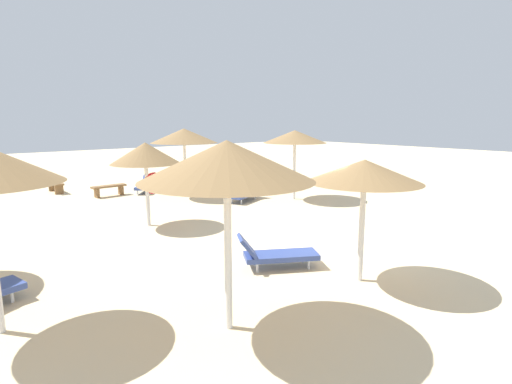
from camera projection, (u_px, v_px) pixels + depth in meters
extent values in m
plane|color=beige|center=(331.00, 254.00, 10.25)|extent=(80.00, 80.00, 0.00)
cylinder|color=silver|center=(294.00, 170.00, 17.16)|extent=(0.12, 0.12, 2.51)
cone|color=olive|center=(295.00, 137.00, 16.91)|extent=(2.67, 2.67, 0.53)
cylinder|color=silver|center=(185.00, 169.00, 17.83)|extent=(0.12, 0.12, 2.47)
cone|color=olive|center=(184.00, 136.00, 17.57)|extent=(2.91, 2.91, 0.63)
cylinder|color=silver|center=(362.00, 230.00, 8.42)|extent=(0.12, 0.12, 2.22)
cone|color=olive|center=(364.00, 171.00, 8.20)|extent=(2.35, 2.35, 0.47)
cylinder|color=silver|center=(228.00, 254.00, 6.43)|extent=(0.12, 0.12, 2.56)
cone|color=olive|center=(227.00, 161.00, 6.17)|extent=(2.74, 2.74, 0.63)
cylinder|color=silver|center=(147.00, 193.00, 12.88)|extent=(0.12, 0.12, 2.11)
cone|color=olive|center=(145.00, 153.00, 12.65)|extent=(2.20, 2.20, 0.68)
torus|color=red|center=(153.00, 183.00, 12.96)|extent=(0.71, 0.23, 0.70)
cube|color=#33478C|center=(244.00, 195.00, 16.88)|extent=(1.82, 1.25, 0.12)
cube|color=#33478C|center=(253.00, 187.00, 17.54)|extent=(0.71, 0.78, 0.38)
cylinder|color=silver|center=(246.00, 196.00, 17.54)|extent=(0.06, 0.06, 0.22)
cylinder|color=silver|center=(255.00, 197.00, 17.34)|extent=(0.06, 0.06, 0.22)
cylinder|color=silver|center=(232.00, 201.00, 16.49)|extent=(0.06, 0.06, 0.22)
cylinder|color=silver|center=(241.00, 202.00, 16.29)|extent=(0.06, 0.06, 0.22)
cube|color=#33478C|center=(145.00, 186.00, 18.97)|extent=(1.56, 1.73, 0.12)
cube|color=#33478C|center=(149.00, 179.00, 19.71)|extent=(0.80, 0.78, 0.40)
cylinder|color=silver|center=(144.00, 188.00, 19.59)|extent=(0.06, 0.06, 0.22)
cylinder|color=silver|center=(153.00, 188.00, 19.59)|extent=(0.06, 0.06, 0.22)
cylinder|color=silver|center=(138.00, 192.00, 18.40)|extent=(0.06, 0.06, 0.22)
cylinder|color=silver|center=(147.00, 192.00, 18.41)|extent=(0.06, 0.06, 0.22)
cylinder|color=silver|center=(12.00, 297.00, 7.56)|extent=(0.06, 0.06, 0.22)
cylinder|color=silver|center=(2.00, 291.00, 7.82)|extent=(0.06, 0.06, 0.22)
cube|color=#33478C|center=(281.00, 256.00, 9.32)|extent=(1.79, 1.40, 0.12)
cube|color=#33478C|center=(247.00, 246.00, 9.14)|extent=(0.67, 0.76, 0.48)
cylinder|color=silver|center=(257.00, 268.00, 9.04)|extent=(0.06, 0.06, 0.22)
cylinder|color=silver|center=(254.00, 261.00, 9.47)|extent=(0.06, 0.06, 0.22)
cylinder|color=silver|center=(309.00, 264.00, 9.24)|extent=(0.06, 0.06, 0.22)
cylinder|color=silver|center=(303.00, 258.00, 9.67)|extent=(0.06, 0.06, 0.22)
cube|color=brown|center=(109.00, 186.00, 17.94)|extent=(1.52, 0.48, 0.08)
cube|color=brown|center=(97.00, 193.00, 17.61)|extent=(0.14, 0.37, 0.41)
cube|color=brown|center=(121.00, 190.00, 18.35)|extent=(0.14, 0.37, 0.41)
cube|color=brown|center=(55.00, 183.00, 18.83)|extent=(0.41, 1.50, 0.08)
cube|color=brown|center=(59.00, 190.00, 18.46)|extent=(0.36, 0.12, 0.41)
cube|color=brown|center=(53.00, 187.00, 19.29)|extent=(0.36, 0.12, 0.41)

